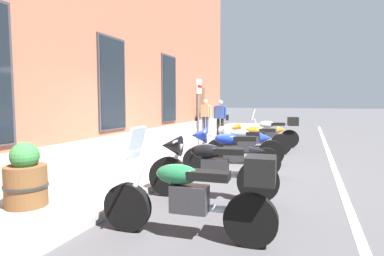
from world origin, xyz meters
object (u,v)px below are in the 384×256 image
object	(u,v)px
motorcycle_green_touring	(196,194)
motorcycle_orange_sport	(255,137)
motorcycle_grey_naked	(243,146)
motorcycle_silver_touring	(273,131)
barrel_planter	(26,179)
motorcycle_blue_sport	(227,150)
pedestrian_blue_top	(220,116)
motorcycle_black_sport	(207,165)
parking_sign	(199,103)
pedestrian_tan_coat	(205,115)

from	to	relation	value
motorcycle_green_touring	motorcycle_orange_sport	distance (m)	6.33
motorcycle_green_touring	motorcycle_grey_naked	distance (m)	4.61
motorcycle_silver_touring	barrel_planter	xyz separation A→B (m)	(-7.96, 2.60, -0.05)
motorcycle_blue_sport	motorcycle_orange_sport	bearing A→B (deg)	-1.72
motorcycle_grey_naked	pedestrian_blue_top	distance (m)	5.33
motorcycle_orange_sport	motorcycle_blue_sport	bearing A→B (deg)	178.28
motorcycle_black_sport	motorcycle_orange_sport	bearing A→B (deg)	-0.12
motorcycle_black_sport	barrel_planter	distance (m)	2.74
barrel_planter	motorcycle_green_touring	bearing A→B (deg)	-88.72
motorcycle_silver_touring	motorcycle_green_touring	bearing A→B (deg)	179.80
motorcycle_blue_sport	motorcycle_orange_sport	distance (m)	3.10
parking_sign	pedestrian_blue_top	bearing A→B (deg)	5.21
parking_sign	motorcycle_grey_naked	bearing A→B (deg)	-125.58
pedestrian_blue_top	barrel_planter	bearing A→B (deg)	178.47
motorcycle_orange_sport	barrel_planter	distance (m)	6.76
motorcycle_blue_sport	motorcycle_green_touring	bearing A→B (deg)	-172.40
motorcycle_blue_sport	motorcycle_grey_naked	bearing A→B (deg)	-3.62
motorcycle_blue_sport	motorcycle_silver_touring	size ratio (longest dim) A/B	1.04
pedestrian_tan_coat	motorcycle_green_touring	bearing A→B (deg)	-162.55
motorcycle_black_sport	motorcycle_silver_touring	distance (m)	6.37
motorcycle_silver_touring	pedestrian_blue_top	size ratio (longest dim) A/B	1.28
motorcycle_black_sport	motorcycle_orange_sport	xyz separation A→B (m)	(4.78, -0.01, -0.03)
motorcycle_green_touring	motorcycle_grey_naked	xyz separation A→B (m)	(4.60, 0.34, -0.06)
motorcycle_silver_touring	pedestrian_blue_top	bearing A→B (deg)	55.20
motorcycle_blue_sport	parking_sign	bearing A→B (deg)	31.33
motorcycle_blue_sport	pedestrian_tan_coat	distance (m)	7.83
motorcycle_silver_touring	barrel_planter	world-z (taller)	motorcycle_silver_touring
motorcycle_blue_sport	pedestrian_tan_coat	size ratio (longest dim) A/B	1.31
motorcycle_green_touring	motorcycle_silver_touring	world-z (taller)	motorcycle_silver_touring
motorcycle_orange_sport	motorcycle_green_touring	bearing A→B (deg)	-176.94
pedestrian_blue_top	parking_sign	bearing A→B (deg)	-174.79
motorcycle_grey_naked	motorcycle_silver_touring	bearing A→B (deg)	-6.42
motorcycle_grey_naked	pedestrian_blue_top	size ratio (longest dim) A/B	1.28
motorcycle_blue_sport	pedestrian_blue_top	distance (m)	6.59
parking_sign	motorcycle_blue_sport	bearing A→B (deg)	-148.67
motorcycle_black_sport	barrel_planter	size ratio (longest dim) A/B	2.34
motorcycle_grey_naked	pedestrian_tan_coat	size ratio (longest dim) A/B	1.25
pedestrian_blue_top	pedestrian_tan_coat	xyz separation A→B (m)	(0.97, 0.99, 0.02)
motorcycle_black_sport	motorcycle_orange_sport	distance (m)	4.78
motorcycle_blue_sport	pedestrian_tan_coat	xyz separation A→B (m)	(7.27, 2.87, 0.43)
motorcycle_black_sport	motorcycle_silver_touring	xyz separation A→B (m)	(6.36, -0.38, -0.00)
pedestrian_tan_coat	barrel_planter	world-z (taller)	pedestrian_tan_coat
pedestrian_blue_top	parking_sign	size ratio (longest dim) A/B	0.71
motorcycle_green_touring	barrel_planter	bearing A→B (deg)	91.28
parking_sign	barrel_planter	bearing A→B (deg)	174.12
motorcycle_grey_naked	barrel_planter	distance (m)	5.16
motorcycle_black_sport	pedestrian_blue_top	distance (m)	8.23
motorcycle_green_touring	motorcycle_orange_sport	size ratio (longest dim) A/B	1.05
motorcycle_grey_naked	motorcycle_silver_touring	world-z (taller)	motorcycle_silver_touring
motorcycle_orange_sport	pedestrian_tan_coat	xyz separation A→B (m)	(4.18, 2.96, 0.46)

